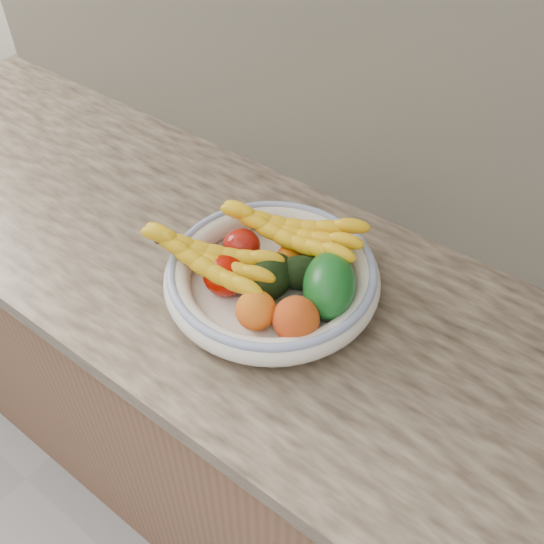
{
  "coord_description": "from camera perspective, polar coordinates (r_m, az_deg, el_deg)",
  "views": [
    {
      "loc": [
        0.46,
        1.05,
        1.72
      ],
      "look_at": [
        0.0,
        1.66,
        0.96
      ],
      "focal_mm": 40.0,
      "sensor_mm": 36.0,
      "label": 1
    }
  ],
  "objects": [
    {
      "name": "banana_bunch_back",
      "position": [
        1.11,
        1.72,
        3.55
      ],
      "size": [
        0.31,
        0.18,
        0.08
      ],
      "primitive_type": null,
      "rotation": [
        0.0,
        0.0,
        0.25
      ],
      "color": "yellow",
      "rests_on": "fruit_bowl"
    },
    {
      "name": "banana_bunch_front",
      "position": [
        1.08,
        -6.05,
        1.02
      ],
      "size": [
        0.29,
        0.17,
        0.08
      ],
      "primitive_type": null,
      "rotation": [
        0.0,
        0.0,
        0.22
      ],
      "color": "yellow",
      "rests_on": "fruit_bowl"
    },
    {
      "name": "clementine_back_left",
      "position": [
        1.16,
        1.87,
        3.33
      ],
      "size": [
        0.06,
        0.06,
        0.05
      ],
      "primitive_type": "ellipsoid",
      "rotation": [
        0.0,
        0.0,
        0.11
      ],
      "color": "orange",
      "rests_on": "fruit_bowl"
    },
    {
      "name": "avocado_right",
      "position": [
        1.08,
        2.75,
        -0.07
      ],
      "size": [
        0.11,
        0.11,
        0.06
      ],
      "primitive_type": "ellipsoid",
      "rotation": [
        0.0,
        0.0,
        -0.92
      ],
      "color": "black",
      "rests_on": "fruit_bowl"
    },
    {
      "name": "green_mango",
      "position": [
        1.04,
        5.39,
        -1.21
      ],
      "size": [
        0.17,
        0.18,
        0.12
      ],
      "primitive_type": "ellipsoid",
      "rotation": [
        0.0,
        0.31,
        0.55
      ],
      "color": "#0F541A",
      "rests_on": "fruit_bowl"
    },
    {
      "name": "kitchen_counter",
      "position": [
        1.48,
        0.61,
        -13.15
      ],
      "size": [
        2.44,
        0.66,
        1.4
      ],
      "color": "brown",
      "rests_on": "ground"
    },
    {
      "name": "clementine_back_mid",
      "position": [
        1.12,
        1.76,
        1.45
      ],
      "size": [
        0.06,
        0.06,
        0.05
      ],
      "primitive_type": "ellipsoid",
      "rotation": [
        0.0,
        0.0,
        0.23
      ],
      "color": "orange",
      "rests_on": "fruit_bowl"
    },
    {
      "name": "clementine_back_right",
      "position": [
        1.13,
        4.02,
        1.87
      ],
      "size": [
        0.06,
        0.06,
        0.05
      ],
      "primitive_type": "ellipsoid",
      "rotation": [
        0.0,
        0.0,
        0.26
      ],
      "color": "#DE5C04",
      "rests_on": "fruit_bowl"
    },
    {
      "name": "tomato_near_left",
      "position": [
        1.08,
        -4.38,
        -0.27
      ],
      "size": [
        0.09,
        0.09,
        0.07
      ],
      "primitive_type": "ellipsoid",
      "rotation": [
        0.0,
        0.0,
        -0.05
      ],
      "color": "#A60B00",
      "rests_on": "fruit_bowl"
    },
    {
      "name": "peach_front",
      "position": [
        1.01,
        -1.52,
        -3.62
      ],
      "size": [
        0.08,
        0.08,
        0.07
      ],
      "primitive_type": "ellipsoid",
      "rotation": [
        0.0,
        0.0,
        0.1
      ],
      "color": "orange",
      "rests_on": "fruit_bowl"
    },
    {
      "name": "avocado_center",
      "position": [
        1.07,
        -0.14,
        -0.5
      ],
      "size": [
        0.09,
        0.12,
        0.07
      ],
      "primitive_type": "ellipsoid",
      "rotation": [
        0.0,
        0.0,
        0.15
      ],
      "color": "black",
      "rests_on": "fruit_bowl"
    },
    {
      "name": "peach_right",
      "position": [
        1.0,
        2.27,
        -4.48
      ],
      "size": [
        0.1,
        0.1,
        0.08
      ],
      "primitive_type": "ellipsoid",
      "rotation": [
        0.0,
        0.0,
        -0.25
      ],
      "color": "orange",
      "rests_on": "fruit_bowl"
    },
    {
      "name": "fruit_bowl",
      "position": [
        1.09,
        -0.0,
        -0.43
      ],
      "size": [
        0.39,
        0.39,
        0.08
      ],
      "color": "white",
      "rests_on": "kitchen_counter"
    },
    {
      "name": "tomato_left",
      "position": [
        1.13,
        -2.89,
        2.46
      ],
      "size": [
        0.09,
        0.09,
        0.06
      ],
      "primitive_type": "ellipsoid",
      "rotation": [
        0.0,
        0.0,
        0.39
      ],
      "color": "#9F140D",
      "rests_on": "fruit_bowl"
    }
  ]
}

